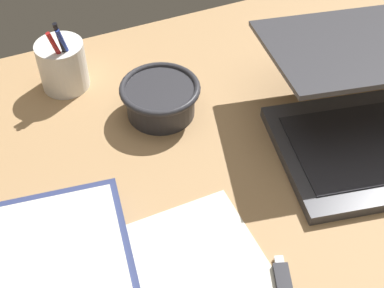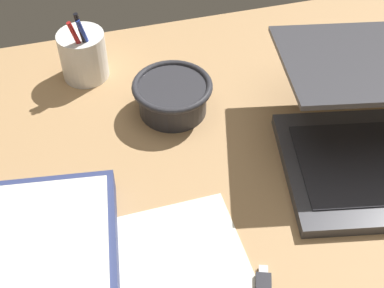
% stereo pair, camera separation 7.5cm
% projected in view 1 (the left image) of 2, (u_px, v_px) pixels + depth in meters
% --- Properties ---
extents(desk_top, '(1.40, 1.00, 0.02)m').
position_uv_depth(desk_top, '(219.00, 216.00, 0.78)').
color(desk_top, tan).
rests_on(desk_top, ground).
extents(laptop, '(0.41, 0.40, 0.15)m').
position_uv_depth(laptop, '(383.00, 109.00, 0.85)').
color(laptop, '#38383D').
rests_on(laptop, desk_top).
extents(bowl, '(0.14, 0.14, 0.06)m').
position_uv_depth(bowl, '(159.00, 98.00, 0.90)').
color(bowl, '#2D2D33').
rests_on(bowl, desk_top).
extents(pen_cup, '(0.08, 0.08, 0.15)m').
position_uv_depth(pen_cup, '(63.00, 65.00, 0.94)').
color(pen_cup, white).
rests_on(pen_cup, desk_top).
extents(usb_drive, '(0.04, 0.07, 0.01)m').
position_uv_depth(usb_drive, '(283.00, 283.00, 0.69)').
color(usb_drive, black).
rests_on(usb_drive, desk_top).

